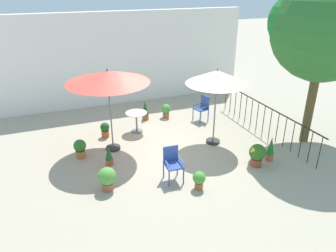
{
  "coord_description": "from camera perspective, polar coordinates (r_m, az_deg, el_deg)",
  "views": [
    {
      "loc": [
        -3.18,
        -8.08,
        4.78
      ],
      "look_at": [
        0.0,
        0.14,
        0.76
      ],
      "focal_mm": 34.38,
      "sensor_mm": 36.0,
      "label": 1
    }
  ],
  "objects": [
    {
      "name": "potted_plant_6",
      "position": [
        10.83,
        -11.12,
        -0.57
      ],
      "size": [
        0.3,
        0.3,
        0.51
      ],
      "color": "#AE5530",
      "rests_on": "ground"
    },
    {
      "name": "potted_plant_2",
      "position": [
        8.12,
        5.53,
        -9.38
      ],
      "size": [
        0.32,
        0.33,
        0.48
      ],
      "color": "#A85730",
      "rests_on": "ground"
    },
    {
      "name": "patio_chair_1",
      "position": [
        11.87,
        6.15,
        3.47
      ],
      "size": [
        0.52,
        0.53,
        0.94
      ],
      "color": "#334F98",
      "rests_on": "ground"
    },
    {
      "name": "potted_plant_7",
      "position": [
        9.29,
        15.52,
        -4.79
      ],
      "size": [
        0.46,
        0.46,
        0.66
      ],
      "color": "brown",
      "rests_on": "ground"
    },
    {
      "name": "ground_plane",
      "position": [
        9.91,
        0.29,
        -4.33
      ],
      "size": [
        60.0,
        60.0,
        0.0
      ],
      "primitive_type": "plane",
      "color": "#AB9F88"
    },
    {
      "name": "cafe_table_0",
      "position": [
        10.95,
        -5.62,
        1.35
      ],
      "size": [
        0.73,
        0.73,
        0.71
      ],
      "color": "silver",
      "rests_on": "ground"
    },
    {
      "name": "potted_plant_1",
      "position": [
        9.17,
        -10.43,
        -5.19
      ],
      "size": [
        0.22,
        0.22,
        0.61
      ],
      "color": "#B24D32",
      "rests_on": "ground"
    },
    {
      "name": "potted_plant_3",
      "position": [
        11.96,
        -4.07,
        2.77
      ],
      "size": [
        0.24,
        0.24,
        0.74
      ],
      "color": "#9B542C",
      "rests_on": "ground"
    },
    {
      "name": "patio_umbrella_1",
      "position": [
        9.68,
        8.68,
        8.46
      ],
      "size": [
        1.87,
        1.87,
        2.44
      ],
      "color": "#2D2D2D",
      "rests_on": "ground"
    },
    {
      "name": "potted_plant_0",
      "position": [
        9.66,
        17.74,
        -3.9
      ],
      "size": [
        0.22,
        0.22,
        0.75
      ],
      "color": "#BB613C",
      "rests_on": "ground"
    },
    {
      "name": "patio_umbrella_0",
      "position": [
        9.27,
        -10.66,
        8.48
      ],
      "size": [
        2.4,
        2.4,
        2.53
      ],
      "color": "#2D2D2D",
      "rests_on": "ground"
    },
    {
      "name": "shade_tree",
      "position": [
        10.5,
        26.19,
        15.4
      ],
      "size": [
        3.2,
        3.04,
        5.06
      ],
      "color": "brown",
      "rests_on": "ground"
    },
    {
      "name": "patio_chair_0",
      "position": [
        8.31,
        0.78,
        -6.3
      ],
      "size": [
        0.44,
        0.49,
        0.9
      ],
      "color": "#354E9D",
      "rests_on": "ground"
    },
    {
      "name": "potted_plant_5",
      "position": [
        9.73,
        -15.33,
        -3.78
      ],
      "size": [
        0.36,
        0.36,
        0.57
      ],
      "color": "#AF6538",
      "rests_on": "ground"
    },
    {
      "name": "potted_plant_4",
      "position": [
        12.15,
        -0.37,
        2.84
      ],
      "size": [
        0.36,
        0.36,
        0.52
      ],
      "color": "#B05532",
      "rests_on": "ground"
    },
    {
      "name": "potted_plant_8",
      "position": [
        8.14,
        -10.74,
        -9.01
      ],
      "size": [
        0.45,
        0.45,
        0.62
      ],
      "color": "#A15637",
      "rests_on": "ground"
    },
    {
      "name": "villa_facade",
      "position": [
        13.55,
        -7.22,
        11.83
      ],
      "size": [
        10.12,
        0.3,
        3.7
      ],
      "primitive_type": "cube",
      "color": "white",
      "rests_on": "ground"
    },
    {
      "name": "terrace_railing",
      "position": [
        11.19,
        16.71,
        1.92
      ],
      "size": [
        0.03,
        5.29,
        1.01
      ],
      "color": "black",
      "rests_on": "ground"
    }
  ]
}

